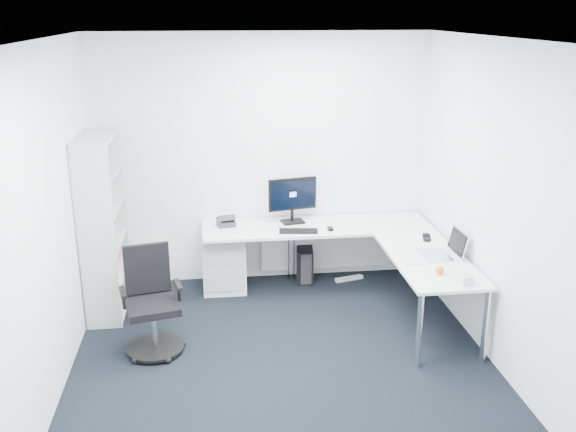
{
  "coord_description": "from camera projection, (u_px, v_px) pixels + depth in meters",
  "views": [
    {
      "loc": [
        -0.55,
        -4.66,
        2.91
      ],
      "look_at": [
        0.15,
        1.05,
        1.05
      ],
      "focal_mm": 40.0,
      "sensor_mm": 36.0,
      "label": 1
    }
  ],
  "objects": [
    {
      "name": "black_keyboard",
      "position": [
        299.0,
        231.0,
        6.64
      ],
      "size": [
        0.41,
        0.19,
        0.02
      ],
      "primitive_type": "cube",
      "rotation": [
        0.0,
        0.0,
        -0.13
      ],
      "color": "black",
      "rests_on": "l_desk"
    },
    {
      "name": "ceiling",
      "position": [
        285.0,
        40.0,
        4.53
      ],
      "size": [
        4.2,
        4.2,
        0.0
      ],
      "primitive_type": "plane",
      "color": "white"
    },
    {
      "name": "mouse",
      "position": [
        330.0,
        229.0,
        6.7
      ],
      "size": [
        0.05,
        0.09,
        0.03
      ],
      "primitive_type": "cube",
      "rotation": [
        0.0,
        0.0,
        -0.02
      ],
      "color": "black",
      "rests_on": "l_desk"
    },
    {
      "name": "ground",
      "position": [
        285.0,
        374.0,
        5.36
      ],
      "size": [
        4.2,
        4.2,
        0.0
      ],
      "primitive_type": "plane",
      "color": "black"
    },
    {
      "name": "power_strip",
      "position": [
        349.0,
        278.0,
        7.22
      ],
      "size": [
        0.33,
        0.14,
        0.04
      ],
      "primitive_type": "cube",
      "rotation": [
        0.0,
        0.0,
        0.25
      ],
      "color": "silver",
      "rests_on": "ground"
    },
    {
      "name": "orange_fruit",
      "position": [
        440.0,
        270.0,
        5.58
      ],
      "size": [
        0.07,
        0.07,
        0.07
      ],
      "primitive_type": "sphere",
      "color": "orange",
      "rests_on": "l_desk"
    },
    {
      "name": "tissue_box",
      "position": [
        461.0,
        277.0,
        5.43
      ],
      "size": [
        0.16,
        0.24,
        0.08
      ],
      "primitive_type": "cube",
      "rotation": [
        0.0,
        0.0,
        0.25
      ],
      "color": "silver",
      "rests_on": "l_desk"
    },
    {
      "name": "desk_phone",
      "position": [
        226.0,
        220.0,
        6.82
      ],
      "size": [
        0.21,
        0.21,
        0.13
      ],
      "primitive_type": null,
      "rotation": [
        0.0,
        0.0,
        0.19
      ],
      "color": "#28282A",
      "rests_on": "l_desk"
    },
    {
      "name": "white_keyboard",
      "position": [
        407.0,
        256.0,
        5.98
      ],
      "size": [
        0.14,
        0.46,
        0.02
      ],
      "primitive_type": "cube",
      "rotation": [
        0.0,
        0.0,
        0.01
      ],
      "color": "silver",
      "rests_on": "l_desk"
    },
    {
      "name": "headphones",
      "position": [
        427.0,
        236.0,
        6.44
      ],
      "size": [
        0.16,
        0.21,
        0.05
      ],
      "primitive_type": null,
      "rotation": [
        0.0,
        0.0,
        -0.26
      ],
      "color": "black",
      "rests_on": "l_desk"
    },
    {
      "name": "beige_pc_tower",
      "position": [
        157.0,
        273.0,
        6.92
      ],
      "size": [
        0.21,
        0.42,
        0.39
      ],
      "primitive_type": "cube",
      "rotation": [
        0.0,
        0.0,
        -0.07
      ],
      "color": "beige",
      "rests_on": "ground"
    },
    {
      "name": "drawer_pedestal",
      "position": [
        224.0,
        257.0,
        6.95
      ],
      "size": [
        0.45,
        0.57,
        0.7
      ],
      "primitive_type": "cube",
      "color": "silver",
      "rests_on": "ground"
    },
    {
      "name": "task_chair",
      "position": [
        152.0,
        303.0,
        5.57
      ],
      "size": [
        0.63,
        0.63,
        0.95
      ],
      "primitive_type": null,
      "rotation": [
        0.0,
        0.0,
        0.22
      ],
      "color": "black",
      "rests_on": "ground"
    },
    {
      "name": "wall_right",
      "position": [
        507.0,
        213.0,
        5.15
      ],
      "size": [
        0.02,
        4.2,
        2.7
      ],
      "primitive_type": "cube",
      "color": "white",
      "rests_on": "ground"
    },
    {
      "name": "wall_left",
      "position": [
        44.0,
        231.0,
        4.74
      ],
      "size": [
        0.02,
        4.2,
        2.7
      ],
      "primitive_type": "cube",
      "color": "white",
      "rests_on": "ground"
    },
    {
      "name": "wall_back",
      "position": [
        262.0,
        160.0,
        6.93
      ],
      "size": [
        3.6,
        0.02,
        2.7
      ],
      "primitive_type": "cube",
      "color": "white",
      "rests_on": "ground"
    },
    {
      "name": "monitor",
      "position": [
        293.0,
        200.0,
        6.86
      ],
      "size": [
        0.55,
        0.27,
        0.51
      ],
      "primitive_type": null,
      "rotation": [
        0.0,
        0.0,
        0.2
      ],
      "color": "black",
      "rests_on": "l_desk"
    },
    {
      "name": "laptop",
      "position": [
        436.0,
        243.0,
        5.95
      ],
      "size": [
        0.38,
        0.36,
        0.26
      ],
      "primitive_type": null,
      "rotation": [
        0.0,
        0.0,
        0.04
      ],
      "color": "silver",
      "rests_on": "l_desk"
    },
    {
      "name": "bookshelf",
      "position": [
        103.0,
        226.0,
        6.27
      ],
      "size": [
        0.35,
        0.89,
        1.78
      ],
      "primitive_type": null,
      "color": "#B8BABA",
      "rests_on": "ground"
    },
    {
      "name": "l_desk",
      "position": [
        322.0,
        268.0,
        6.64
      ],
      "size": [
        2.42,
        1.36,
        0.71
      ],
      "primitive_type": null,
      "color": "silver",
      "rests_on": "ground"
    },
    {
      "name": "wall_front",
      "position": [
        339.0,
        364.0,
        2.96
      ],
      "size": [
        3.6,
        0.02,
        2.7
      ],
      "primitive_type": "cube",
      "color": "white",
      "rests_on": "ground"
    },
    {
      "name": "black_pc_tower",
      "position": [
        304.0,
        263.0,
        7.2
      ],
      "size": [
        0.21,
        0.41,
        0.39
      ],
      "primitive_type": "cube",
      "rotation": [
        0.0,
        0.0,
        -0.1
      ],
      "color": "black",
      "rests_on": "ground"
    }
  ]
}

